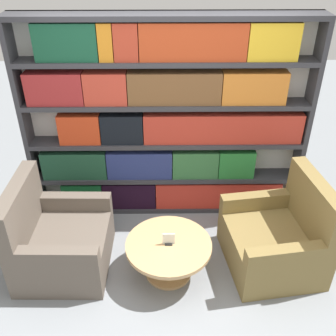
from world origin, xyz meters
TOP-DOWN VIEW (x-y plane):
  - ground_plane at (0.00, 0.00)m, footprint 14.00×14.00m
  - bookshelf at (-0.01, 1.25)m, footprint 3.03×0.30m
  - armchair_left at (-1.07, 0.30)m, footprint 0.87×0.92m
  - armchair_right at (1.09, 0.31)m, footprint 0.97×1.02m
  - coffee_table at (0.01, 0.16)m, footprint 0.82×0.82m
  - table_sign at (0.01, 0.16)m, footprint 0.12×0.06m

SIDE VIEW (x-z plane):
  - ground_plane at x=0.00m, z-range 0.00..0.00m
  - coffee_table at x=0.01m, z-range 0.08..0.47m
  - armchair_left at x=-1.07m, z-range -0.17..0.78m
  - armchair_right at x=1.09m, z-range -0.17..0.78m
  - table_sign at x=0.01m, z-range 0.38..0.50m
  - bookshelf at x=-0.01m, z-range -0.01..2.23m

